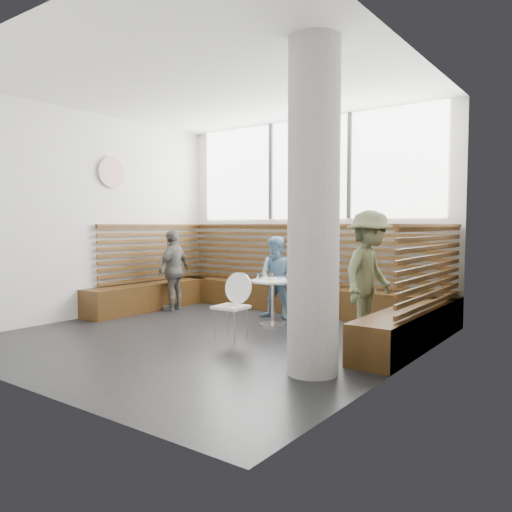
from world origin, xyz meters
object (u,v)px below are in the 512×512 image
Objects in this scene: concrete_column at (314,209)px; cafe_chair at (234,300)px; child_left at (174,270)px; cafe_table at (273,293)px; child_back at (278,278)px; adult_man at (370,275)px.

concrete_column is 2.06m from cafe_chair.
child_left is at bearing 150.81° from cafe_chair.
child_left is (-2.09, 0.08, 0.21)m from cafe_table.
cafe_chair reaches higher than cafe_table.
child_back reaches higher than cafe_table.
child_back is at bearing 77.84° from adult_man.
cafe_table is 0.51× the size of child_back.
cafe_chair is at bearing -85.96° from cafe_table.
adult_man is at bearing 1.92° from cafe_table.
cafe_chair is at bearing 52.90° from child_left.
child_back is (-0.28, 1.43, 0.15)m from cafe_chair.
concrete_column is at bearing -172.83° from adult_man.
concrete_column is 1.96× the size of adult_man.
cafe_table is 0.53m from child_back.
cafe_chair is 0.51× the size of adult_man.
adult_man is 1.29× the size of child_back.
cafe_table is at bearing 76.90° from child_left.
cafe_table is 0.78× the size of cafe_chair.
child_left reaches higher than cafe_chair.
child_left is (-1.88, -0.37, 0.05)m from child_back.
concrete_column is at bearing -28.12° from cafe_chair.
concrete_column is 2.35× the size of child_left.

